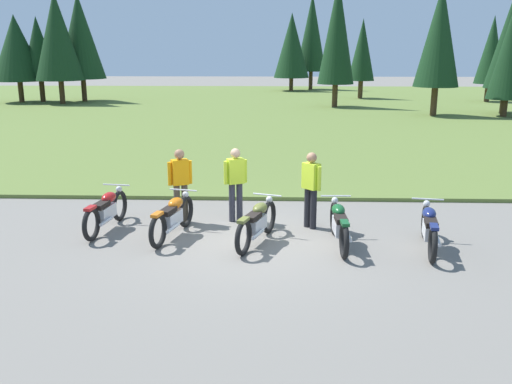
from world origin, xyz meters
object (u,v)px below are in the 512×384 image
Objects in this scene: rider_checking_bike at (236,180)px; rider_with_back_turned at (311,186)px; motorcycle_british_green at (339,224)px; motorcycle_red at (106,210)px; motorcycle_navy at (429,228)px; motorcycle_orange at (173,216)px; motorcycle_olive at (257,222)px; rider_in_hivis_vest at (180,181)px.

rider_with_back_turned is at bearing -14.88° from rider_checking_bike.
motorcycle_red is at bearing 170.75° from motorcycle_british_green.
motorcycle_british_green is 1.26× the size of rider_with_back_turned.
motorcycle_british_green is 1.01× the size of motorcycle_navy.
motorcycle_orange is 1.79m from motorcycle_olive.
motorcycle_red is 1.04× the size of motorcycle_olive.
motorcycle_navy is at bearing -23.94° from rider_checking_bike.
motorcycle_orange is 1.24× the size of rider_checking_bike.
rider_in_hivis_vest is at bearing 89.67° from motorcycle_orange.
motorcycle_navy is (5.10, -0.58, 0.00)m from motorcycle_orange.
motorcycle_olive is 1.65m from rider_checking_bike.
motorcycle_british_green is 3.69m from rider_in_hivis_vest.
motorcycle_olive is (1.76, -0.33, 0.00)m from motorcycle_orange.
rider_in_hivis_vest is (-3.38, 1.39, 0.51)m from motorcycle_british_green.
motorcycle_orange is (1.51, -0.40, 0.00)m from motorcycle_red.
motorcycle_red and motorcycle_british_green have the same top height.
motorcycle_navy is 1.25× the size of rider_checking_bike.
motorcycle_orange is at bearing -90.33° from rider_in_hivis_vest.
rider_checking_bike is (-1.66, 0.44, 0.00)m from rider_with_back_turned.
motorcycle_olive is at bearing -12.54° from motorcycle_red.
motorcycle_british_green is 1.73m from motorcycle_navy.
rider_in_hivis_vest is at bearing -172.82° from rider_checking_bike.
motorcycle_orange and motorcycle_olive have the same top height.
rider_in_hivis_vest is at bearing 21.42° from motorcycle_red.
motorcycle_red is at bearing 167.46° from motorcycle_olive.
motorcycle_orange is at bearing -136.98° from rider_checking_bike.
motorcycle_british_green is at bearing -6.76° from motorcycle_orange.
motorcycle_orange is 1.02× the size of motorcycle_olive.
rider_checking_bike reaches higher than motorcycle_british_green.
motorcycle_navy is 2.61m from rider_with_back_turned.
motorcycle_olive and motorcycle_navy have the same top height.
motorcycle_orange is at bearing 169.34° from motorcycle_olive.
motorcycle_british_green is 2.70m from rider_checking_bike.
rider_with_back_turned reaches higher than motorcycle_red.
motorcycle_olive is 1.21× the size of rider_checking_bike.
rider_checking_bike is at bearing 43.02° from motorcycle_orange.
motorcycle_olive is 1.21× the size of rider_in_hivis_vest.
rider_with_back_turned is at bearing 42.59° from motorcycle_olive.
motorcycle_olive is at bearing -37.01° from rider_in_hivis_vest.
rider_with_back_turned and rider_checking_bike have the same top height.
rider_with_back_turned is (4.39, 0.31, 0.51)m from motorcycle_red.
rider_with_back_turned reaches higher than motorcycle_british_green.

